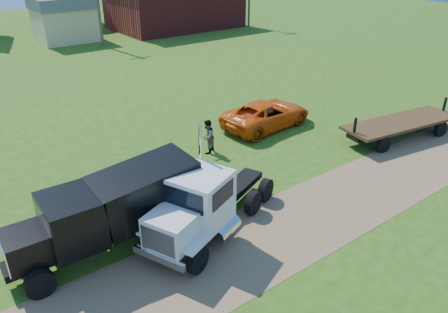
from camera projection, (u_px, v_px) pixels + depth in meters
ground at (310, 216)px, 17.81m from camera, size 140.00×140.00×0.00m
dirt_track at (310, 216)px, 17.81m from camera, size 120.00×4.20×0.01m
white_semi_tractor at (199, 206)px, 15.89m from camera, size 6.99×4.56×4.18m
black_dump_truck at (113, 209)px, 15.30m from camera, size 7.05×2.31×3.04m
orange_pickup at (267, 114)px, 26.00m from camera, size 5.99×3.10×1.61m
flatbed_trailer at (401, 125)px, 24.55m from camera, size 7.42×3.26×1.84m
spectator_b at (207, 137)px, 22.76m from camera, size 1.11×1.04×1.82m
brick_building at (175, 6)px, 54.92m from camera, size 15.40×10.40×5.30m
tan_shed at (65, 19)px, 47.48m from camera, size 6.20×5.40×4.70m
utility_poles at (98, 0)px, 43.97m from camera, size 42.20×0.28×9.00m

